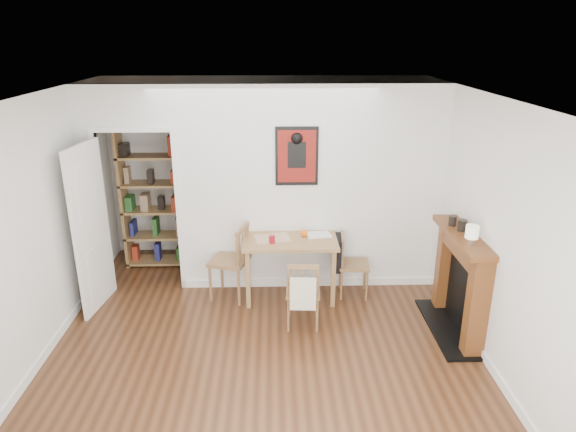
{
  "coord_description": "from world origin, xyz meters",
  "views": [
    {
      "loc": [
        0.12,
        -4.72,
        3.16
      ],
      "look_at": [
        0.27,
        0.6,
        1.25
      ],
      "focal_mm": 32.0,
      "sensor_mm": 36.0,
      "label": 1
    }
  ],
  "objects_px": {
    "notebook": "(319,235)",
    "ceramic_jar_a": "(462,225)",
    "mantel_lamp": "(472,233)",
    "dining_table": "(290,245)",
    "chair_right": "(353,264)",
    "red_glass": "(272,239)",
    "bookshelf": "(153,197)",
    "orange_fruit": "(304,233)",
    "chair_left": "(229,262)",
    "fireplace": "(462,280)",
    "ceramic_jar_b": "(453,221)",
    "chair_front": "(303,292)"
  },
  "relations": [
    {
      "from": "notebook",
      "to": "ceramic_jar_a",
      "type": "relative_size",
      "value": 2.42
    },
    {
      "from": "mantel_lamp",
      "to": "dining_table",
      "type": "bearing_deg",
      "value": 146.83
    },
    {
      "from": "chair_right",
      "to": "red_glass",
      "type": "height_order",
      "value": "red_glass"
    },
    {
      "from": "bookshelf",
      "to": "orange_fruit",
      "type": "relative_size",
      "value": 23.49
    },
    {
      "from": "chair_left",
      "to": "bookshelf",
      "type": "bearing_deg",
      "value": 137.32
    },
    {
      "from": "fireplace",
      "to": "orange_fruit",
      "type": "bearing_deg",
      "value": 151.75
    },
    {
      "from": "mantel_lamp",
      "to": "ceramic_jar_a",
      "type": "distance_m",
      "value": 0.39
    },
    {
      "from": "dining_table",
      "to": "ceramic_jar_b",
      "type": "distance_m",
      "value": 1.94
    },
    {
      "from": "orange_fruit",
      "to": "ceramic_jar_a",
      "type": "xyz_separation_m",
      "value": [
        1.63,
        -0.81,
        0.4
      ]
    },
    {
      "from": "chair_left",
      "to": "fireplace",
      "type": "relative_size",
      "value": 0.77
    },
    {
      "from": "chair_right",
      "to": "mantel_lamp",
      "type": "height_order",
      "value": "mantel_lamp"
    },
    {
      "from": "mantel_lamp",
      "to": "ceramic_jar_a",
      "type": "xyz_separation_m",
      "value": [
        0.05,
        0.39,
        -0.07
      ]
    },
    {
      "from": "fireplace",
      "to": "ceramic_jar_a",
      "type": "distance_m",
      "value": 0.61
    },
    {
      "from": "chair_right",
      "to": "bookshelf",
      "type": "relative_size",
      "value": 0.4
    },
    {
      "from": "red_glass",
      "to": "ceramic_jar_b",
      "type": "relative_size",
      "value": 0.87
    },
    {
      "from": "chair_front",
      "to": "mantel_lamp",
      "type": "relative_size",
      "value": 4.04
    },
    {
      "from": "mantel_lamp",
      "to": "red_glass",
      "type": "bearing_deg",
      "value": 153.1
    },
    {
      "from": "chair_front",
      "to": "notebook",
      "type": "bearing_deg",
      "value": 73.36
    },
    {
      "from": "chair_front",
      "to": "notebook",
      "type": "distance_m",
      "value": 0.9
    },
    {
      "from": "chair_right",
      "to": "ceramic_jar_a",
      "type": "bearing_deg",
      "value": -36.85
    },
    {
      "from": "dining_table",
      "to": "ceramic_jar_a",
      "type": "distance_m",
      "value": 2.04
    },
    {
      "from": "chair_front",
      "to": "ceramic_jar_b",
      "type": "xyz_separation_m",
      "value": [
        1.64,
        0.1,
        0.79
      ]
    },
    {
      "from": "dining_table",
      "to": "red_glass",
      "type": "bearing_deg",
      "value": -146.19
    },
    {
      "from": "bookshelf",
      "to": "notebook",
      "type": "bearing_deg",
      "value": -22.8
    },
    {
      "from": "red_glass",
      "to": "orange_fruit",
      "type": "height_order",
      "value": "red_glass"
    },
    {
      "from": "ceramic_jar_a",
      "to": "red_glass",
      "type": "bearing_deg",
      "value": 163.0
    },
    {
      "from": "chair_right",
      "to": "red_glass",
      "type": "relative_size",
      "value": 8.67
    },
    {
      "from": "chair_right",
      "to": "dining_table",
      "type": "bearing_deg",
      "value": -179.93
    },
    {
      "from": "chair_right",
      "to": "bookshelf",
      "type": "xyz_separation_m",
      "value": [
        -2.66,
        1.02,
        0.58
      ]
    },
    {
      "from": "ceramic_jar_b",
      "to": "bookshelf",
      "type": "bearing_deg",
      "value": 155.98
    },
    {
      "from": "red_glass",
      "to": "mantel_lamp",
      "type": "relative_size",
      "value": 0.46
    },
    {
      "from": "chair_front",
      "to": "notebook",
      "type": "relative_size",
      "value": 2.79
    },
    {
      "from": "red_glass",
      "to": "orange_fruit",
      "type": "xyz_separation_m",
      "value": [
        0.4,
        0.19,
        -0.0
      ]
    },
    {
      "from": "chair_right",
      "to": "fireplace",
      "type": "distance_m",
      "value": 1.37
    },
    {
      "from": "ceramic_jar_b",
      "to": "notebook",
      "type": "bearing_deg",
      "value": 154.09
    },
    {
      "from": "orange_fruit",
      "to": "red_glass",
      "type": "bearing_deg",
      "value": -154.14
    },
    {
      "from": "notebook",
      "to": "chair_left",
      "type": "bearing_deg",
      "value": -175.13
    },
    {
      "from": "ceramic_jar_a",
      "to": "orange_fruit",
      "type": "bearing_deg",
      "value": 153.5
    },
    {
      "from": "fireplace",
      "to": "red_glass",
      "type": "relative_size",
      "value": 13.38
    },
    {
      "from": "chair_left",
      "to": "chair_right",
      "type": "bearing_deg",
      "value": 0.58
    },
    {
      "from": "notebook",
      "to": "ceramic_jar_a",
      "type": "bearing_deg",
      "value": -30.25
    },
    {
      "from": "chair_front",
      "to": "ceramic_jar_b",
      "type": "bearing_deg",
      "value": 3.63
    },
    {
      "from": "bookshelf",
      "to": "notebook",
      "type": "xyz_separation_m",
      "value": [
        2.23,
        -0.94,
        -0.21
      ]
    },
    {
      "from": "red_glass",
      "to": "orange_fruit",
      "type": "distance_m",
      "value": 0.44
    },
    {
      "from": "fireplace",
      "to": "red_glass",
      "type": "xyz_separation_m",
      "value": [
        -2.07,
        0.7,
        0.21
      ]
    },
    {
      "from": "chair_right",
      "to": "chair_front",
      "type": "distance_m",
      "value": 0.97
    },
    {
      "from": "notebook",
      "to": "orange_fruit",
      "type": "bearing_deg",
      "value": -169.33
    },
    {
      "from": "dining_table",
      "to": "chair_right",
      "type": "distance_m",
      "value": 0.83
    },
    {
      "from": "chair_left",
      "to": "chair_right",
      "type": "distance_m",
      "value": 1.54
    },
    {
      "from": "chair_right",
      "to": "fireplace",
      "type": "bearing_deg",
      "value": -38.73
    }
  ]
}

